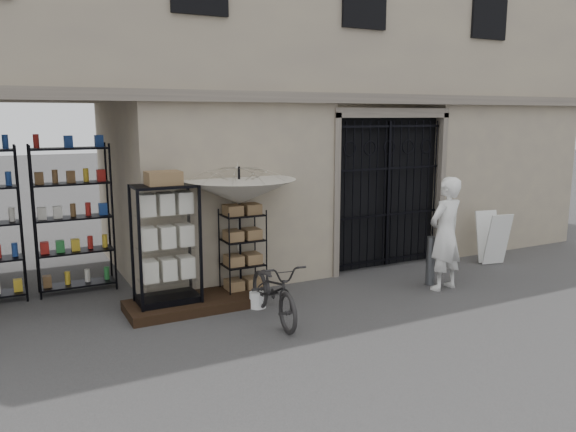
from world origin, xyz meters
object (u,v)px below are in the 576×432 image
market_umbrella (239,185)px  shopkeeper (443,289)px  easel_sign (493,238)px  wire_rack (243,255)px  steel_bollard (431,261)px  display_cabinet (167,250)px  bicycle (274,319)px  white_bucket (258,300)px

market_umbrella → shopkeeper: size_ratio=1.33×
market_umbrella → easel_sign: market_umbrella is taller
easel_sign → wire_rack: bearing=-173.8°
market_umbrella → steel_bollard: bearing=-15.8°
display_cabinet → bicycle: size_ratio=1.13×
market_umbrella → steel_bollard: 3.65m
display_cabinet → wire_rack: display_cabinet is taller
wire_rack → market_umbrella: bearing=171.2°
white_bucket → bicycle: bicycle is taller
white_bucket → shopkeeper: (3.24, -0.60, -0.12)m
steel_bollard → easel_sign: bearing=14.2°
wire_rack → steel_bollard: size_ratio=1.69×
white_bucket → shopkeeper: bearing=-10.5°
white_bucket → easel_sign: bearing=2.4°
display_cabinet → steel_bollard: (4.48, -0.78, -0.52)m
bicycle → steel_bollard: (3.21, 0.28, 0.43)m
steel_bollard → shopkeeper: steel_bollard is taller
easel_sign → shopkeeper: bearing=-147.9°
bicycle → wire_rack: bearing=94.6°
shopkeeper → wire_rack: bearing=-30.3°
wire_rack → shopkeeper: 3.51m
bicycle → white_bucket: bearing=94.7°
bicycle → easel_sign: (5.28, 0.80, 0.53)m
white_bucket → bicycle: 0.60m
steel_bollard → shopkeeper: bearing=-83.9°
bicycle → easel_sign: 5.36m
display_cabinet → steel_bollard: bearing=-25.0°
display_cabinet → bicycle: display_cabinet is taller
display_cabinet → shopkeeper: 4.74m
bicycle → shopkeeper: size_ratio=0.89×
steel_bollard → shopkeeper: 0.53m
bicycle → shopkeeper: (3.24, -0.02, 0.00)m
bicycle → shopkeeper: 3.24m
display_cabinet → wire_rack: bearing=-10.3°
display_cabinet → shopkeeper: size_ratio=1.00×
display_cabinet → shopkeeper: display_cabinet is taller
steel_bollard → easel_sign: size_ratio=0.84×
steel_bollard → market_umbrella: bearing=164.2°
display_cabinet → market_umbrella: (1.25, 0.13, 0.90)m
steel_bollard → wire_rack: bearing=164.4°
easel_sign → market_umbrella: bearing=-174.0°
wire_rack → easel_sign: 5.28m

